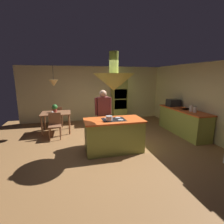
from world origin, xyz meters
name	(u,v)px	position (x,y,z in m)	size (l,w,h in m)	color
ground	(112,147)	(0.00, 0.00, 0.00)	(8.16, 8.16, 0.00)	olive
wall_back	(95,94)	(0.00, 3.45, 1.27)	(6.80, 0.10, 2.55)	beige
wall_right	(198,100)	(3.25, 0.40, 1.27)	(0.10, 7.20, 2.55)	beige
kitchen_island	(114,135)	(0.00, -0.20, 0.46)	(1.64, 0.86, 0.94)	#939E42
counter_run_right	(183,121)	(2.84, 0.60, 0.47)	(0.73, 2.28, 0.92)	#939E42
oven_tower	(119,99)	(1.10, 3.04, 1.04)	(0.66, 0.62, 2.08)	#939E42
dining_table	(56,115)	(-1.70, 1.90, 0.66)	(1.06, 0.85, 0.76)	brown
person_at_island	(103,113)	(-0.16, 0.50, 0.96)	(0.53, 0.22, 1.68)	tan
range_hood	(114,81)	(0.00, -0.20, 1.97)	(1.10, 1.10, 1.00)	#939E42
pendant_light_over_table	(54,83)	(-1.70, 1.90, 1.86)	(0.32, 0.32, 0.82)	#E0B266
chair_facing_island	(55,124)	(-1.70, 1.25, 0.50)	(0.40, 0.40, 0.87)	brown
chair_by_back_wall	(58,115)	(-1.70, 2.55, 0.50)	(0.40, 0.40, 0.87)	brown
potted_plant_on_table	(55,108)	(-1.73, 1.98, 0.93)	(0.20, 0.20, 0.30)	#99382D
cup_on_table	(52,113)	(-1.80, 1.69, 0.81)	(0.07, 0.07, 0.09)	white
canister_flour	(195,110)	(2.84, 0.04, 1.01)	(0.11, 0.11, 0.19)	silver
canister_sugar	(191,108)	(2.84, 0.22, 1.02)	(0.12, 0.12, 0.20)	silver
microwave_on_counter	(173,103)	(2.84, 1.27, 1.06)	(0.46, 0.36, 0.28)	#232326
cooking_pot_on_cooktop	(109,118)	(-0.16, -0.33, 1.00)	(0.18, 0.18, 0.12)	#B2B2B7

